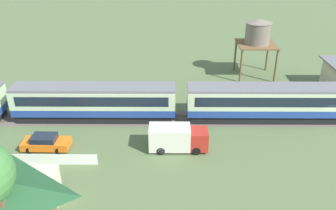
# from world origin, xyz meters

# --- Properties ---
(ground_plane) EXTENTS (600.00, 600.00, 0.00)m
(ground_plane) POSITION_xyz_m (0.00, 0.00, 0.00)
(ground_plane) COLOR #566B42
(passenger_train) EXTENTS (74.04, 2.95, 3.94)m
(passenger_train) POSITION_xyz_m (-16.17, 0.73, 2.19)
(passenger_train) COLOR #234293
(passenger_train) RESTS_ON ground_plane
(railway_track) EXTENTS (120.63, 3.60, 0.04)m
(railway_track) POSITION_xyz_m (-21.67, 0.73, 0.01)
(railway_track) COLOR #665B51
(railway_track) RESTS_ON ground_plane
(water_tower) EXTENTS (5.19, 5.19, 8.12)m
(water_tower) POSITION_xyz_m (-5.77, 13.64, 6.15)
(water_tower) COLOR brown
(water_tower) RESTS_ON ground_plane
(parked_car_orange) EXTENTS (4.52, 1.95, 1.42)m
(parked_car_orange) POSITION_xyz_m (-29.45, -5.25, 0.67)
(parked_car_orange) COLOR orange
(parked_car_orange) RESTS_ON ground_plane
(delivery_truck_red) EXTENTS (5.53, 2.05, 2.45)m
(delivery_truck_red) POSITION_xyz_m (-16.96, -5.30, 1.26)
(delivery_truck_red) COLOR #B2281E
(delivery_truck_red) RESTS_ON ground_plane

